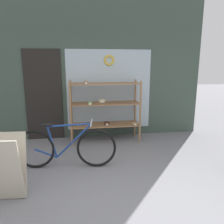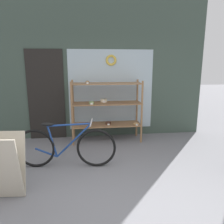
{
  "view_description": "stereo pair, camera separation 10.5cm",
  "coord_description": "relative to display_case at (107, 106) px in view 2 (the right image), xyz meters",
  "views": [
    {
      "loc": [
        -0.52,
        -2.3,
        1.79
      ],
      "look_at": [
        0.03,
        1.31,
        0.96
      ],
      "focal_mm": 35.0,
      "sensor_mm": 36.0,
      "label": 1
    },
    {
      "loc": [
        -0.42,
        -2.32,
        1.79
      ],
      "look_at": [
        0.03,
        1.31,
        0.96
      ],
      "focal_mm": 35.0,
      "sensor_mm": 36.0,
      "label": 2
    }
  ],
  "objects": [
    {
      "name": "bicycle",
      "position": [
        -0.84,
        -1.26,
        -0.47
      ],
      "size": [
        1.74,
        0.46,
        0.82
      ],
      "rotation": [
        0.0,
        0.0,
        -0.1
      ],
      "color": "black",
      "rests_on": "ground_plane"
    },
    {
      "name": "display_case",
      "position": [
        0.0,
        0.0,
        0.0
      ],
      "size": [
        1.58,
        0.51,
        1.41
      ],
      "color": "#8E6642",
      "rests_on": "ground_plane"
    },
    {
      "name": "sandwich_board",
      "position": [
        -1.6,
        -2.07,
        -0.39
      ],
      "size": [
        0.6,
        0.42,
        0.88
      ],
      "rotation": [
        0.0,
        0.0,
        -0.08
      ],
      "color": "#B2A893",
      "rests_on": "ground_plane"
    },
    {
      "name": "ground_plane",
      "position": [
        -0.05,
        -2.57,
        -0.84
      ],
      "size": [
        30.0,
        30.0,
        0.0
      ],
      "primitive_type": "plane",
      "color": "slate"
    },
    {
      "name": "storefront_facade",
      "position": [
        -0.09,
        0.39,
        1.04
      ],
      "size": [
        4.98,
        0.13,
        3.87
      ],
      "color": "#3D4C42",
      "rests_on": "ground_plane"
    }
  ]
}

